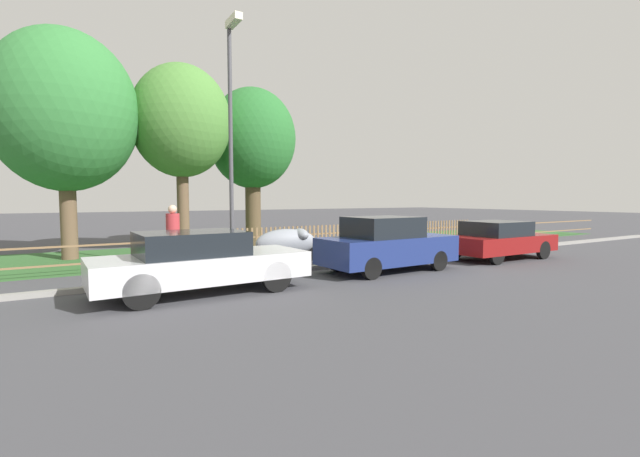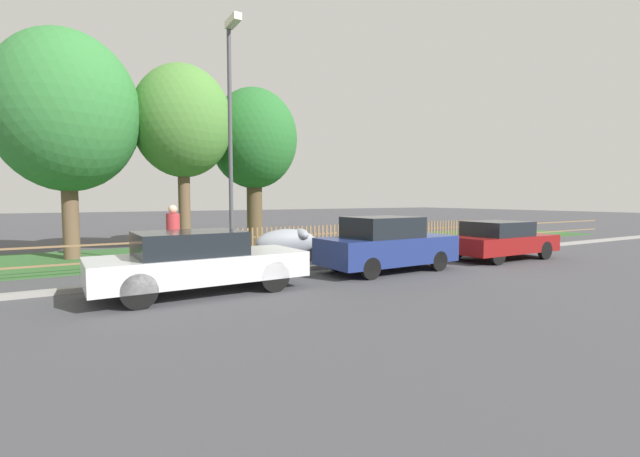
{
  "view_description": "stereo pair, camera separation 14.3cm",
  "coord_description": "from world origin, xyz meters",
  "px_view_note": "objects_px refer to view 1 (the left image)",
  "views": [
    {
      "loc": [
        -8.83,
        -10.25,
        2.02
      ],
      "look_at": [
        -2.12,
        0.87,
        1.1
      ],
      "focal_mm": 24.0,
      "sensor_mm": 36.0,
      "label": 1
    },
    {
      "loc": [
        -8.7,
        -10.33,
        2.02
      ],
      "look_at": [
        -2.12,
        0.87,
        1.1
      ],
      "focal_mm": 24.0,
      "sensor_mm": 36.0,
      "label": 2
    }
  ],
  "objects_px": {
    "parked_car_navy_estate": "(499,240)",
    "covered_motorcycle": "(288,242)",
    "tree_nearest_kerb": "(64,112)",
    "street_lamp": "(232,120)",
    "tree_mid_park": "(252,140)",
    "pedestrian_near_fence": "(173,233)",
    "tree_behind_motorcycle": "(181,122)",
    "parked_car_silver_hatchback": "(199,261)",
    "parked_car_black_saloon": "(387,244)"
  },
  "relations": [
    {
      "from": "parked_car_silver_hatchback",
      "to": "tree_mid_park",
      "type": "xyz_separation_m",
      "value": [
        4.52,
        8.06,
        3.78
      ]
    },
    {
      "from": "parked_car_navy_estate",
      "to": "parked_car_black_saloon",
      "type": "bearing_deg",
      "value": 179.1
    },
    {
      "from": "tree_mid_park",
      "to": "pedestrian_near_fence",
      "type": "relative_size",
      "value": 3.62
    },
    {
      "from": "parked_car_silver_hatchback",
      "to": "street_lamp",
      "type": "relative_size",
      "value": 0.68
    },
    {
      "from": "parked_car_silver_hatchback",
      "to": "parked_car_navy_estate",
      "type": "height_order",
      "value": "parked_car_silver_hatchback"
    },
    {
      "from": "parked_car_silver_hatchback",
      "to": "tree_nearest_kerb",
      "type": "distance_m",
      "value": 8.67
    },
    {
      "from": "parked_car_navy_estate",
      "to": "tree_nearest_kerb",
      "type": "relative_size",
      "value": 0.52
    },
    {
      "from": "covered_motorcycle",
      "to": "tree_nearest_kerb",
      "type": "relative_size",
      "value": 0.28
    },
    {
      "from": "tree_nearest_kerb",
      "to": "parked_car_navy_estate",
      "type": "bearing_deg",
      "value": -30.64
    },
    {
      "from": "pedestrian_near_fence",
      "to": "tree_behind_motorcycle",
      "type": "bearing_deg",
      "value": -60.77
    },
    {
      "from": "covered_motorcycle",
      "to": "street_lamp",
      "type": "bearing_deg",
      "value": -150.98
    },
    {
      "from": "parked_car_silver_hatchback",
      "to": "parked_car_navy_estate",
      "type": "xyz_separation_m",
      "value": [
        9.96,
        0.02,
        -0.04
      ]
    },
    {
      "from": "parked_car_silver_hatchback",
      "to": "pedestrian_near_fence",
      "type": "distance_m",
      "value": 3.39
    },
    {
      "from": "tree_mid_park",
      "to": "pedestrian_near_fence",
      "type": "height_order",
      "value": "tree_mid_park"
    },
    {
      "from": "pedestrian_near_fence",
      "to": "street_lamp",
      "type": "distance_m",
      "value": 3.58
    },
    {
      "from": "parked_car_black_saloon",
      "to": "street_lamp",
      "type": "bearing_deg",
      "value": 152.68
    },
    {
      "from": "tree_behind_motorcycle",
      "to": "covered_motorcycle",
      "type": "bearing_deg",
      "value": -64.37
    },
    {
      "from": "parked_car_navy_estate",
      "to": "tree_mid_park",
      "type": "relative_size",
      "value": 0.58
    },
    {
      "from": "tree_nearest_kerb",
      "to": "pedestrian_near_fence",
      "type": "bearing_deg",
      "value": -57.65
    },
    {
      "from": "tree_behind_motorcycle",
      "to": "tree_mid_park",
      "type": "bearing_deg",
      "value": 14.14
    },
    {
      "from": "parked_car_silver_hatchback",
      "to": "parked_car_navy_estate",
      "type": "distance_m",
      "value": 9.96
    },
    {
      "from": "covered_motorcycle",
      "to": "tree_behind_motorcycle",
      "type": "xyz_separation_m",
      "value": [
        -2.12,
        4.43,
        4.17
      ]
    },
    {
      "from": "covered_motorcycle",
      "to": "pedestrian_near_fence",
      "type": "height_order",
      "value": "pedestrian_near_fence"
    },
    {
      "from": "tree_behind_motorcycle",
      "to": "parked_car_black_saloon",
      "type": "bearing_deg",
      "value": -62.04
    },
    {
      "from": "parked_car_black_saloon",
      "to": "tree_mid_park",
      "type": "distance_m",
      "value": 8.81
    },
    {
      "from": "parked_car_black_saloon",
      "to": "parked_car_navy_estate",
      "type": "distance_m",
      "value": 4.74
    },
    {
      "from": "parked_car_silver_hatchback",
      "to": "tree_mid_park",
      "type": "bearing_deg",
      "value": 58.84
    },
    {
      "from": "parked_car_navy_estate",
      "to": "tree_nearest_kerb",
      "type": "bearing_deg",
      "value": 149.44
    },
    {
      "from": "tree_nearest_kerb",
      "to": "parked_car_black_saloon",
      "type": "bearing_deg",
      "value": -43.71
    },
    {
      "from": "tree_nearest_kerb",
      "to": "street_lamp",
      "type": "relative_size",
      "value": 1.13
    },
    {
      "from": "parked_car_black_saloon",
      "to": "tree_nearest_kerb",
      "type": "xyz_separation_m",
      "value": [
        -7.5,
        7.17,
        4.07
      ]
    },
    {
      "from": "covered_motorcycle",
      "to": "tree_nearest_kerb",
      "type": "bearing_deg",
      "value": 148.02
    },
    {
      "from": "tree_mid_park",
      "to": "covered_motorcycle",
      "type": "bearing_deg",
      "value": -100.67
    },
    {
      "from": "covered_motorcycle",
      "to": "pedestrian_near_fence",
      "type": "xyz_separation_m",
      "value": [
        -3.35,
        0.52,
        0.39
      ]
    },
    {
      "from": "parked_car_navy_estate",
      "to": "street_lamp",
      "type": "xyz_separation_m",
      "value": [
        -8.52,
        1.9,
        3.42
      ]
    },
    {
      "from": "parked_car_silver_hatchback",
      "to": "tree_nearest_kerb",
      "type": "relative_size",
      "value": 0.6
    },
    {
      "from": "tree_nearest_kerb",
      "to": "street_lamp",
      "type": "distance_m",
      "value": 6.56
    },
    {
      "from": "parked_car_silver_hatchback",
      "to": "parked_car_black_saloon",
      "type": "height_order",
      "value": "parked_car_black_saloon"
    },
    {
      "from": "pedestrian_near_fence",
      "to": "street_lamp",
      "type": "xyz_separation_m",
      "value": [
        1.25,
        -1.44,
        3.03
      ]
    },
    {
      "from": "street_lamp",
      "to": "parked_car_silver_hatchback",
      "type": "bearing_deg",
      "value": -126.84
    },
    {
      "from": "parked_car_black_saloon",
      "to": "street_lamp",
      "type": "xyz_separation_m",
      "value": [
        -3.78,
        1.82,
        3.33
      ]
    },
    {
      "from": "parked_car_black_saloon",
      "to": "tree_mid_park",
      "type": "height_order",
      "value": "tree_mid_park"
    },
    {
      "from": "pedestrian_near_fence",
      "to": "parked_car_navy_estate",
      "type": "bearing_deg",
      "value": -152.32
    },
    {
      "from": "covered_motorcycle",
      "to": "street_lamp",
      "type": "relative_size",
      "value": 0.31
    },
    {
      "from": "parked_car_silver_hatchback",
      "to": "pedestrian_near_fence",
      "type": "height_order",
      "value": "pedestrian_near_fence"
    },
    {
      "from": "tree_nearest_kerb",
      "to": "tree_behind_motorcycle",
      "type": "distance_m",
      "value": 3.7
    },
    {
      "from": "parked_car_navy_estate",
      "to": "covered_motorcycle",
      "type": "bearing_deg",
      "value": 156.37
    },
    {
      "from": "pedestrian_near_fence",
      "to": "street_lamp",
      "type": "height_order",
      "value": "street_lamp"
    },
    {
      "from": "parked_car_black_saloon",
      "to": "tree_nearest_kerb",
      "type": "distance_m",
      "value": 11.15
    },
    {
      "from": "parked_car_silver_hatchback",
      "to": "pedestrian_near_fence",
      "type": "relative_size",
      "value": 2.44
    }
  ]
}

